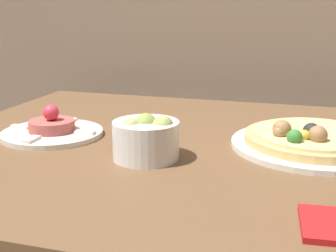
# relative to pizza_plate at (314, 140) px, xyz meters

# --- Properties ---
(dining_table) EXTENTS (1.04, 0.84, 0.78)m
(dining_table) POSITION_rel_pizza_plate_xyz_m (-0.22, -0.05, -0.13)
(dining_table) COLOR brown
(dining_table) RESTS_ON ground_plane
(pizza_plate) EXTENTS (0.31, 0.31, 0.06)m
(pizza_plate) POSITION_rel_pizza_plate_xyz_m (0.00, 0.00, 0.00)
(pizza_plate) COLOR silver
(pizza_plate) RESTS_ON dining_table
(tartare_plate) EXTENTS (0.20, 0.20, 0.06)m
(tartare_plate) POSITION_rel_pizza_plate_xyz_m (-0.51, -0.07, -0.00)
(tartare_plate) COLOR silver
(tartare_plate) RESTS_ON dining_table
(small_bowl) EXTENTS (0.11, 0.11, 0.08)m
(small_bowl) POSITION_rel_pizza_plate_xyz_m (-0.28, -0.15, 0.02)
(small_bowl) COLOR white
(small_bowl) RESTS_ON dining_table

